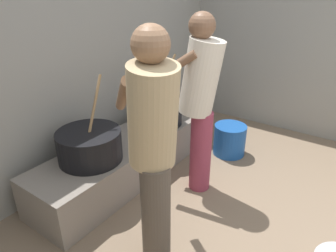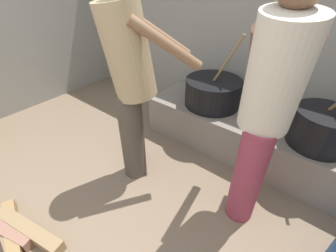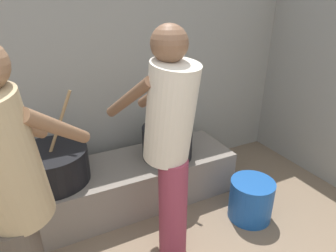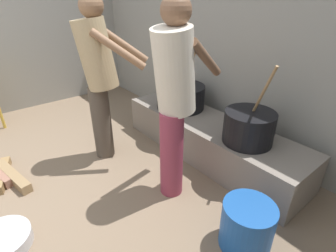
% 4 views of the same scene
% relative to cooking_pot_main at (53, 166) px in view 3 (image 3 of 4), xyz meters
% --- Properties ---
extents(block_enclosure_rear, '(5.16, 0.20, 1.95)m').
position_rel_cooking_pot_main_xyz_m(block_enclosure_rear, '(0.15, 0.51, 0.43)').
color(block_enclosure_rear, gray).
rests_on(block_enclosure_rear, ground_plane).
extents(hearth_ledge, '(2.17, 0.60, 0.41)m').
position_rel_cooking_pot_main_xyz_m(hearth_ledge, '(0.49, -0.01, -0.34)').
color(hearth_ledge, slate).
rests_on(hearth_ledge, ground_plane).
extents(cooking_pot_main, '(0.56, 0.56, 0.72)m').
position_rel_cooking_pot_main_xyz_m(cooking_pot_main, '(0.00, 0.00, 0.00)').
color(cooking_pot_main, black).
rests_on(cooking_pot_main, hearth_ledge).
extents(cooking_pot_secondary, '(0.45, 0.45, 0.75)m').
position_rel_cooking_pot_main_xyz_m(cooking_pot_secondary, '(0.98, -0.05, 0.01)').
color(cooking_pot_secondary, black).
rests_on(cooking_pot_secondary, hearth_ledge).
extents(cook_in_cream_shirt, '(0.50, 0.73, 1.63)m').
position_rel_cooking_pot_main_xyz_m(cook_in_cream_shirt, '(0.68, -0.69, 0.39)').
color(cook_in_cream_shirt, '#8C3347').
rests_on(cook_in_cream_shirt, ground_plane).
extents(cook_in_tan_shirt, '(0.67, 0.72, 1.64)m').
position_rel_cooking_pot_main_xyz_m(cook_in_tan_shirt, '(-0.22, -0.88, 0.40)').
color(cook_in_tan_shirt, '#4C4238').
rests_on(cook_in_tan_shirt, ground_plane).
extents(bucket_blue_plastic, '(0.37, 0.37, 0.36)m').
position_rel_cooking_pot_main_xyz_m(bucket_blue_plastic, '(1.47, -0.67, -0.36)').
color(bucket_blue_plastic, '#194C99').
rests_on(bucket_blue_plastic, ground_plane).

